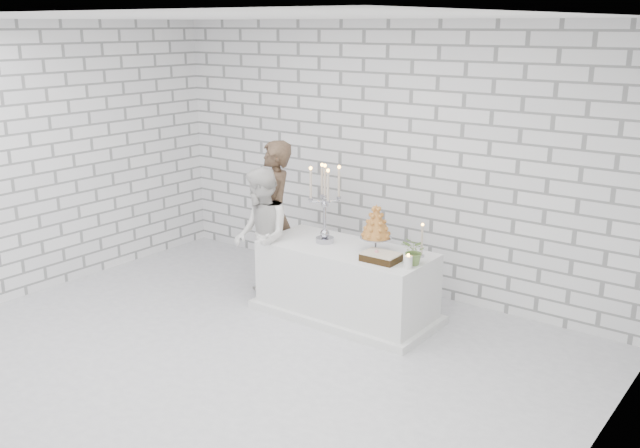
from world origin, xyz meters
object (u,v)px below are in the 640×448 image
at_px(cake_table, 346,282).
at_px(croquembouche, 376,228).
at_px(groom, 274,217).
at_px(bride, 261,237).
at_px(candelabra, 325,204).

relative_size(cake_table, croquembouche, 3.64).
bearing_deg(croquembouche, cake_table, -168.24).
height_order(groom, bride, groom).
xyz_separation_m(groom, croquembouche, (1.41, -0.09, 0.14)).
xyz_separation_m(cake_table, bride, (-0.94, -0.25, 0.38)).
relative_size(bride, croquembouche, 3.04).
distance_m(cake_table, bride, 1.04).
relative_size(groom, bride, 1.15).
height_order(bride, croquembouche, bride).
relative_size(cake_table, candelabra, 2.16).
height_order(cake_table, groom, groom).
bearing_deg(groom, cake_table, 49.22).
relative_size(candelabra, croquembouche, 1.69).
relative_size(bride, candelabra, 1.80).
xyz_separation_m(bride, candelabra, (0.66, 0.26, 0.42)).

